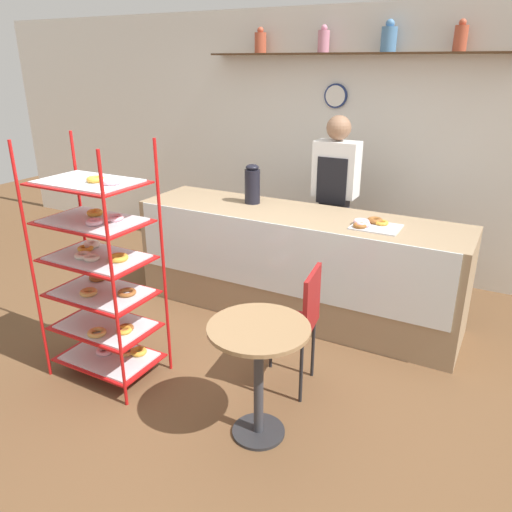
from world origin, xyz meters
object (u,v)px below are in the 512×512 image
cafe_table (259,356)px  coffee_carafe (252,184)px  pastry_rack (101,276)px  cafe_chair (298,316)px  person_worker (335,198)px  donut_tray_counter (371,224)px

cafe_table → coffee_carafe: size_ratio=2.10×
pastry_rack → cafe_chair: bearing=21.0°
pastry_rack → coffee_carafe: size_ratio=4.77×
cafe_table → cafe_chair: bearing=89.5°
pastry_rack → coffee_carafe: bearing=79.5°
person_worker → coffee_carafe: bearing=-140.5°
person_worker → cafe_chair: 1.74m
cafe_table → donut_tray_counter: size_ratio=2.02×
pastry_rack → donut_tray_counter: 2.09m
pastry_rack → cafe_chair: (1.29, 0.49, -0.22)m
cafe_table → coffee_carafe: 2.04m
cafe_chair → coffee_carafe: coffee_carafe is taller
coffee_carafe → donut_tray_counter: coffee_carafe is taller
coffee_carafe → donut_tray_counter: bearing=-8.3°
cafe_chair → coffee_carafe: (-0.98, 1.15, 0.57)m
cafe_table → donut_tray_counter: bearing=83.0°
pastry_rack → coffee_carafe: pastry_rack is taller
cafe_chair → coffee_carafe: bearing=-147.5°
donut_tray_counter → cafe_chair: bearing=-100.7°
cafe_chair → donut_tray_counter: 1.07m
pastry_rack → cafe_table: 1.30m
cafe_table → coffee_carafe: (-0.98, 1.70, 0.57)m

